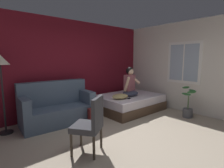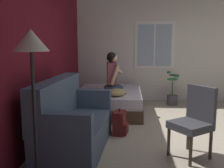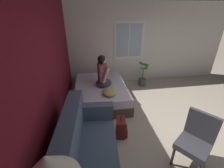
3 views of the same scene
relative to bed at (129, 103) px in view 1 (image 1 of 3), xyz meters
The scene contains 12 objects.
ground_plane 2.23m from the bed, 136.95° to the right, with size 40.00×40.00×0.00m, color tan.
wall_back_accent 2.21m from the bed, 147.89° to the left, with size 10.64×0.16×2.70m, color maroon.
wall_side_with_window 2.27m from the bed, 49.70° to the right, with size 0.19×6.30×2.70m.
bed is the anchor object (origin of this frame).
couch 2.21m from the bed, 169.67° to the left, with size 1.75×0.93×1.04m.
side_chair 2.70m from the bed, 150.18° to the right, with size 0.64×0.64×0.98m.
person_seated 0.61m from the bed, 119.06° to the right, with size 0.58×0.51×0.88m.
backpack 1.54m from the bed, 168.88° to the right, with size 0.33×0.27×0.46m.
throw_pillow 0.68m from the bed, 160.80° to the right, with size 0.48×0.36×0.14m, color tan.
cell_phone 0.55m from the bed, 134.99° to the right, with size 0.07×0.14×0.01m, color black.
floor_lamp 3.53m from the bed, behind, with size 0.36×0.36×1.70m.
potted_plant 1.71m from the bed, 64.76° to the right, with size 0.39×0.37×0.85m.
Camera 1 is at (-2.27, -2.19, 1.60)m, focal length 28.00 mm.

